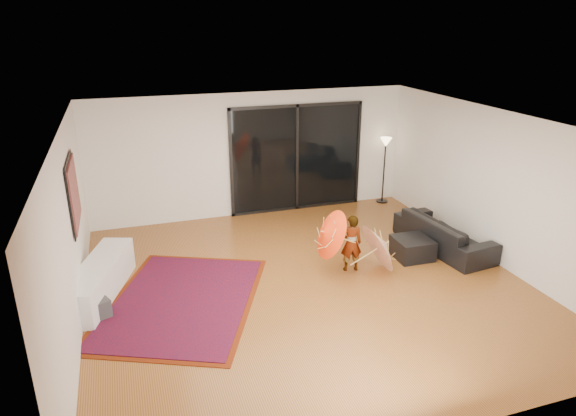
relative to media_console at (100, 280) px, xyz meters
name	(u,v)px	position (x,y,z in m)	size (l,w,h in m)	color
floor	(308,284)	(3.25, -0.70, -0.28)	(7.00, 7.00, 0.00)	#9B572A
ceiling	(310,123)	(3.25, -0.70, 2.42)	(7.00, 7.00, 0.00)	white
wall_back	(253,155)	(3.25, 2.80, 1.07)	(7.00, 7.00, 0.00)	silver
wall_front	(436,329)	(3.25, -4.20, 1.07)	(7.00, 7.00, 0.00)	silver
wall_left	(70,236)	(-0.25, -0.70, 1.07)	(7.00, 7.00, 0.00)	silver
wall_right	(494,187)	(6.75, -0.70, 1.07)	(7.00, 7.00, 0.00)	silver
sliding_door	(297,158)	(4.25, 2.77, 0.92)	(3.06, 0.07, 2.40)	black
painting	(74,193)	(-0.21, 0.30, 1.37)	(0.04, 1.28, 1.08)	black
media_console	(100,280)	(0.00, 0.00, 0.00)	(0.50, 2.01, 0.56)	white
speaker	(100,309)	(0.00, -0.68, -0.13)	(0.26, 0.26, 0.29)	#424244
persian_rug	(182,301)	(1.19, -0.60, -0.27)	(3.26, 3.69, 0.02)	#5A1C07
sofa	(444,233)	(6.20, -0.17, 0.03)	(2.10, 0.82, 0.61)	black
ottoman	(412,248)	(5.43, -0.33, -0.09)	(0.65, 0.65, 0.37)	black
floor_lamp	(385,152)	(6.35, 2.55, 0.95)	(0.27, 0.27, 1.56)	black
child	(351,243)	(4.13, -0.44, 0.23)	(0.37, 0.24, 1.02)	#999999
parasol_orange	(323,236)	(3.58, -0.49, 0.45)	(0.52, 0.86, 0.88)	#F9390D
parasol_white	(386,242)	(4.73, -0.59, 0.22)	(0.57, 0.92, 0.96)	white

